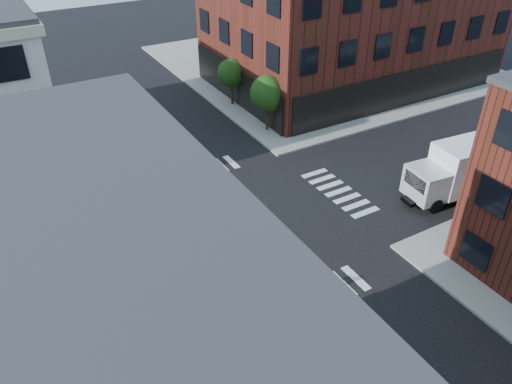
{
  "coord_description": "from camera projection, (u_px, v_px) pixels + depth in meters",
  "views": [
    {
      "loc": [
        -11.45,
        -21.06,
        18.08
      ],
      "look_at": [
        0.37,
        -0.59,
        2.5
      ],
      "focal_mm": 35.0,
      "sensor_mm": 36.0,
      "label": 1
    }
  ],
  "objects": [
    {
      "name": "tree_near",
      "position": [
        268.0,
        94.0,
        38.58
      ],
      "size": [
        2.69,
        2.69,
        4.49
      ],
      "color": "black",
      "rests_on": "ground"
    },
    {
      "name": "tree_far",
      "position": [
        232.0,
        74.0,
        43.08
      ],
      "size": [
        2.43,
        2.43,
        4.07
      ],
      "color": "black",
      "rests_on": "ground"
    },
    {
      "name": "building_ne",
      "position": [
        353.0,
        18.0,
        46.78
      ],
      "size": [
        25.0,
        16.0,
        12.0
      ],
      "primitive_type": "cube",
      "color": "#401A10",
      "rests_on": "ground"
    },
    {
      "name": "box_truck",
      "position": [
        466.0,
        168.0,
        31.76
      ],
      "size": [
        8.2,
        3.2,
        3.63
      ],
      "rotation": [
        0.0,
        0.0,
        -0.1
      ],
      "color": "white",
      "rests_on": "ground"
    },
    {
      "name": "sidewalk_ne",
      "position": [
        321.0,
        63.0,
        53.86
      ],
      "size": [
        30.0,
        30.0,
        0.15
      ],
      "primitive_type": "cube",
      "color": "gray",
      "rests_on": "ground"
    },
    {
      "name": "ground",
      "position": [
        246.0,
        224.0,
        29.95
      ],
      "size": [
        120.0,
        120.0,
        0.0
      ],
      "primitive_type": "plane",
      "color": "black",
      "rests_on": "ground"
    },
    {
      "name": "traffic_cone",
      "position": [
        198.0,
        319.0,
        23.28
      ],
      "size": [
        0.45,
        0.45,
        0.66
      ],
      "rotation": [
        0.0,
        0.0,
        -0.3
      ],
      "color": "#D55109",
      "rests_on": "ground"
    },
    {
      "name": "signal_pole",
      "position": [
        182.0,
        301.0,
        20.75
      ],
      "size": [
        1.29,
        1.24,
        4.6
      ],
      "color": "black",
      "rests_on": "ground"
    }
  ]
}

